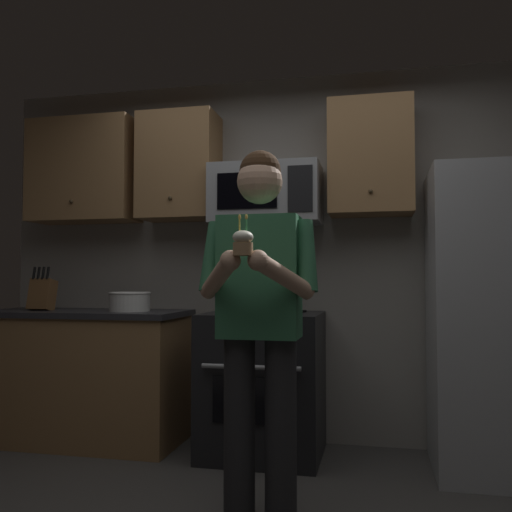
{
  "coord_description": "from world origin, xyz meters",
  "views": [
    {
      "loc": [
        0.59,
        -2.19,
        1.13
      ],
      "look_at": [
        0.02,
        0.38,
        1.25
      ],
      "focal_mm": 38.66,
      "sensor_mm": 36.0,
      "label": 1
    }
  ],
  "objects": [
    {
      "name": "oven_range",
      "position": [
        -0.15,
        1.36,
        0.46
      ],
      "size": [
        0.76,
        0.7,
        0.93
      ],
      "color": "black",
      "rests_on": "ground"
    },
    {
      "name": "knife_block",
      "position": [
        -1.76,
        1.33,
        1.03
      ],
      "size": [
        0.16,
        0.15,
        0.32
      ],
      "color": "brown",
      "rests_on": "counter_left"
    },
    {
      "name": "bowl_large_white",
      "position": [
        -1.09,
        1.35,
        0.99
      ],
      "size": [
        0.29,
        0.29,
        0.13
      ],
      "color": "white",
      "rests_on": "counter_left"
    },
    {
      "name": "microwave",
      "position": [
        -0.15,
        1.48,
        1.72
      ],
      "size": [
        0.74,
        0.41,
        0.4
      ],
      "color": "#9EA0A5"
    },
    {
      "name": "refrigerator",
      "position": [
        1.35,
        1.32,
        0.9
      ],
      "size": [
        0.9,
        0.75,
        1.8
      ],
      "color": "#B7BABF",
      "rests_on": "ground"
    },
    {
      "name": "cupcake",
      "position": [
        0.04,
        0.04,
        1.29
      ],
      "size": [
        0.09,
        0.09,
        0.17
      ],
      "color": "#A87F56"
    },
    {
      "name": "cabinet_row_upper",
      "position": [
        -0.72,
        1.53,
        1.95
      ],
      "size": [
        2.78,
        0.36,
        0.76
      ],
      "color": "#9E7247"
    },
    {
      "name": "counter_left",
      "position": [
        -1.45,
        1.38,
        0.46
      ],
      "size": [
        1.44,
        0.66,
        0.92
      ],
      "color": "#9E7247",
      "rests_on": "ground"
    },
    {
      "name": "person",
      "position": [
        0.04,
        0.37,
        1.0
      ],
      "size": [
        0.6,
        0.48,
        1.76
      ],
      "color": "#262628",
      "rests_on": "ground"
    },
    {
      "name": "wall_back",
      "position": [
        0.0,
        1.75,
        1.3
      ],
      "size": [
        4.4,
        0.1,
        2.6
      ],
      "primitive_type": "cube",
      "color": "gray",
      "rests_on": "ground"
    }
  ]
}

